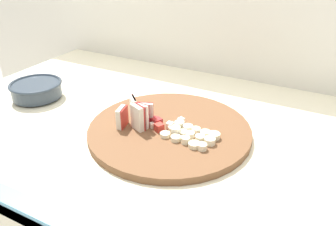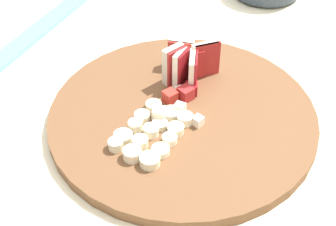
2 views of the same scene
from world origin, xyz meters
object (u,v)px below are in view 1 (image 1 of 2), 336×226
object	(u,v)px
banana_slice_rows	(192,135)
ceramic_bowl	(36,89)
apple_wedge_fan	(135,114)
cutting_board	(170,130)
apple_dice_pile	(163,125)

from	to	relation	value
banana_slice_rows	ceramic_bowl	distance (m)	0.55
apple_wedge_fan	cutting_board	bearing A→B (deg)	18.45
apple_dice_pile	ceramic_bowl	xyz separation A→B (m)	(-0.47, 0.01, 0.00)
cutting_board	apple_dice_pile	bearing A→B (deg)	-135.99
apple_dice_pile	banana_slice_rows	size ratio (longest dim) A/B	0.76
apple_wedge_fan	ceramic_bowl	size ratio (longest dim) A/B	0.56
apple_wedge_fan	apple_dice_pile	world-z (taller)	apple_wedge_fan
ceramic_bowl	banana_slice_rows	bearing A→B (deg)	-1.71
cutting_board	ceramic_bowl	size ratio (longest dim) A/B	2.62
apple_wedge_fan	ceramic_bowl	distance (m)	0.39
cutting_board	banana_slice_rows	bearing A→B (deg)	-15.17
cutting_board	ceramic_bowl	bearing A→B (deg)	-179.61
apple_dice_pile	banana_slice_rows	distance (m)	0.09
apple_wedge_fan	ceramic_bowl	world-z (taller)	apple_wedge_fan
apple_dice_pile	ceramic_bowl	world-z (taller)	ceramic_bowl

